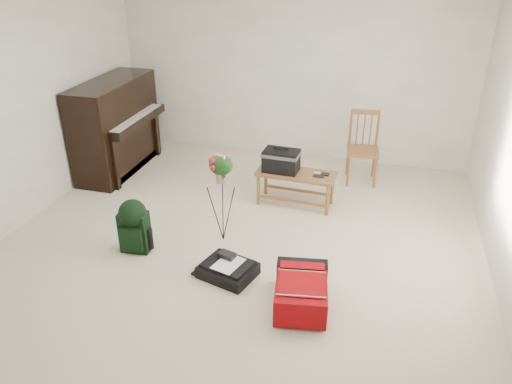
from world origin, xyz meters
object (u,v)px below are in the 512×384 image
(black_duffel, at_px, (228,269))
(flower_stand, at_px, (222,198))
(dining_chair, at_px, (363,149))
(red_suitcase, at_px, (302,288))
(piano, at_px, (117,128))
(green_backpack, at_px, (134,224))
(bench, at_px, (286,165))

(black_duffel, xyz_separation_m, flower_stand, (-0.25, 0.61, 0.42))
(dining_chair, bearing_deg, flower_stand, -131.26)
(red_suitcase, height_order, flower_stand, flower_stand)
(piano, height_order, red_suitcase, piano)
(red_suitcase, height_order, green_backpack, green_backpack)
(piano, bearing_deg, flower_stand, -35.17)
(piano, relative_size, flower_stand, 1.47)
(green_backpack, bearing_deg, bench, 44.09)
(red_suitcase, distance_m, black_duffel, 0.79)
(piano, height_order, flower_stand, piano)
(red_suitcase, height_order, black_duffel, red_suitcase)
(piano, relative_size, green_backpack, 2.58)
(piano, xyz_separation_m, red_suitcase, (3.00, -2.21, -0.45))
(bench, xyz_separation_m, green_backpack, (-1.27, -1.43, -0.19))
(red_suitcase, bearing_deg, bench, 97.88)
(dining_chair, bearing_deg, bench, -139.79)
(flower_stand, bearing_deg, green_backpack, -136.14)
(dining_chair, bearing_deg, green_backpack, -138.87)
(bench, bearing_deg, black_duffel, -94.17)
(bench, relative_size, flower_stand, 0.94)
(red_suitcase, relative_size, flower_stand, 0.71)
(bench, distance_m, dining_chair, 1.23)
(piano, bearing_deg, bench, -9.39)
(dining_chair, relative_size, red_suitcase, 1.29)
(red_suitcase, bearing_deg, dining_chair, 74.78)
(black_duffel, distance_m, flower_stand, 0.78)
(red_suitcase, relative_size, green_backpack, 1.25)
(piano, distance_m, bench, 2.48)
(green_backpack, bearing_deg, piano, 118.37)
(bench, xyz_separation_m, black_duffel, (-0.21, -1.60, -0.43))
(green_backpack, xyz_separation_m, flower_stand, (0.80, 0.44, 0.18))
(bench, xyz_separation_m, red_suitcase, (0.55, -1.80, -0.36))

